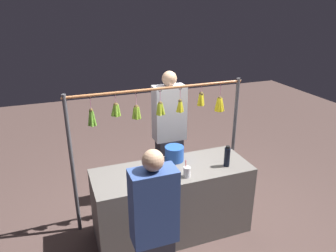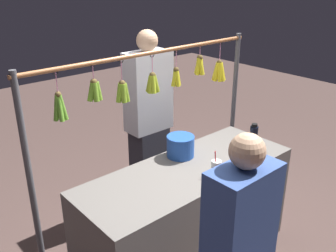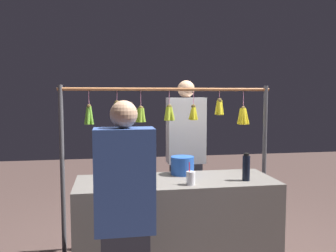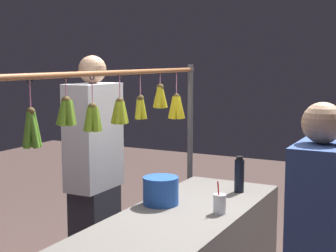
{
  "view_description": "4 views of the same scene",
  "coord_description": "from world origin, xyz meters",
  "px_view_note": "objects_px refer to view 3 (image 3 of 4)",
  "views": [
    {
      "loc": [
        1.14,
        2.93,
        2.62
      ],
      "look_at": [
        0.05,
        0.0,
        1.38
      ],
      "focal_mm": 34.29,
      "sensor_mm": 36.0,
      "label": 1
    },
    {
      "loc": [
        1.78,
        1.79,
        2.25
      ],
      "look_at": [
        0.21,
        0.0,
        1.26
      ],
      "focal_mm": 40.24,
      "sensor_mm": 36.0,
      "label": 2
    },
    {
      "loc": [
        0.6,
        3.05,
        1.61
      ],
      "look_at": [
        0.08,
        0.0,
        1.34
      ],
      "focal_mm": 37.66,
      "sensor_mm": 36.0,
      "label": 3
    },
    {
      "loc": [
        2.65,
        1.27,
        1.75
      ],
      "look_at": [
        0.18,
        0.0,
        1.39
      ],
      "focal_mm": 54.91,
      "sensor_mm": 36.0,
      "label": 4
    }
  ],
  "objects_px": {
    "customer_person": "(125,227)",
    "blue_bucket": "(182,165)",
    "water_bottle": "(246,168)",
    "vendor_person": "(186,160)",
    "drink_cup": "(191,178)"
  },
  "relations": [
    {
      "from": "water_bottle",
      "to": "blue_bucket",
      "type": "relative_size",
      "value": 1.11
    },
    {
      "from": "blue_bucket",
      "to": "vendor_person",
      "type": "relative_size",
      "value": 0.12
    },
    {
      "from": "drink_cup",
      "to": "vendor_person",
      "type": "height_order",
      "value": "vendor_person"
    },
    {
      "from": "water_bottle",
      "to": "blue_bucket",
      "type": "height_order",
      "value": "water_bottle"
    },
    {
      "from": "blue_bucket",
      "to": "drink_cup",
      "type": "bearing_deg",
      "value": 88.22
    },
    {
      "from": "drink_cup",
      "to": "vendor_person",
      "type": "distance_m",
      "value": 1.04
    },
    {
      "from": "water_bottle",
      "to": "customer_person",
      "type": "distance_m",
      "value": 1.34
    },
    {
      "from": "water_bottle",
      "to": "customer_person",
      "type": "xyz_separation_m",
      "value": [
        1.11,
        0.74,
        -0.19
      ]
    },
    {
      "from": "water_bottle",
      "to": "customer_person",
      "type": "height_order",
      "value": "customer_person"
    },
    {
      "from": "customer_person",
      "to": "blue_bucket",
      "type": "bearing_deg",
      "value": -119.17
    },
    {
      "from": "blue_bucket",
      "to": "vendor_person",
      "type": "height_order",
      "value": "vendor_person"
    },
    {
      "from": "water_bottle",
      "to": "vendor_person",
      "type": "height_order",
      "value": "vendor_person"
    },
    {
      "from": "drink_cup",
      "to": "customer_person",
      "type": "relative_size",
      "value": 0.12
    },
    {
      "from": "water_bottle",
      "to": "vendor_person",
      "type": "distance_m",
      "value": 1.02
    },
    {
      "from": "water_bottle",
      "to": "drink_cup",
      "type": "height_order",
      "value": "water_bottle"
    }
  ]
}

